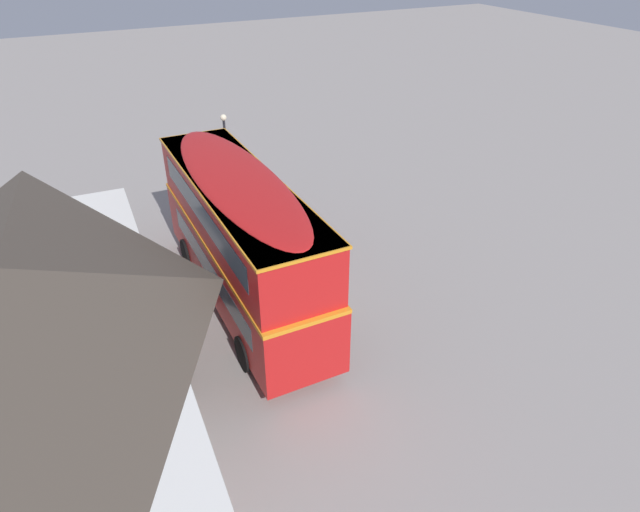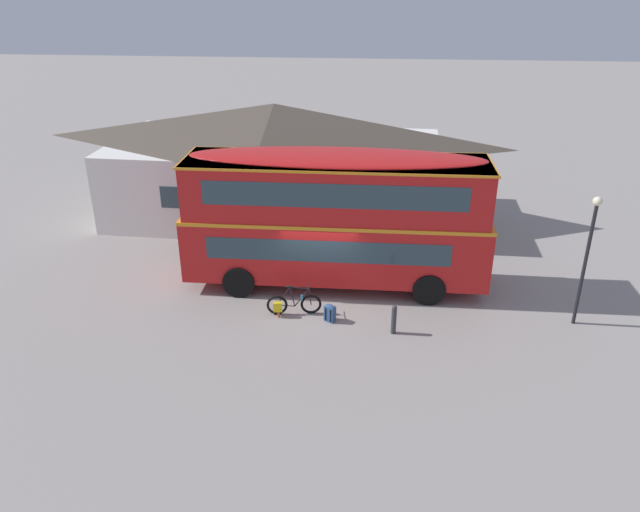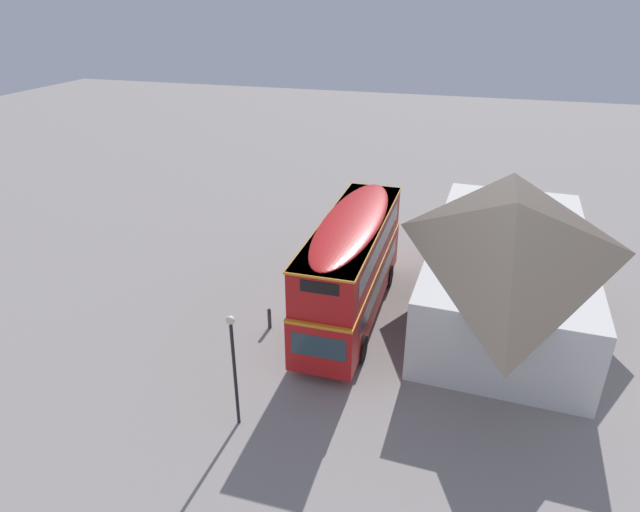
{
  "view_description": "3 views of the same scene",
  "coord_description": "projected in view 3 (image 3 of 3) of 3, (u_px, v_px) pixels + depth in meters",
  "views": [
    {
      "loc": [
        -14.6,
        5.74,
        11.38
      ],
      "look_at": [
        -0.78,
        -1.15,
        1.88
      ],
      "focal_mm": 30.69,
      "sensor_mm": 36.0,
      "label": 1
    },
    {
      "loc": [
        1.61,
        -18.35,
        10.26
      ],
      "look_at": [
        0.12,
        -1.14,
        2.13
      ],
      "focal_mm": 34.71,
      "sensor_mm": 36.0,
      "label": 2
    },
    {
      "loc": [
        20.86,
        5.68,
        13.11
      ],
      "look_at": [
        -0.81,
        -0.69,
        2.13
      ],
      "focal_mm": 30.43,
      "sensor_mm": 36.0,
      "label": 3
    }
  ],
  "objects": [
    {
      "name": "kerb_bollard",
      "position": [
        269.0,
        318.0,
        23.34
      ],
      "size": [
        0.16,
        0.16,
        0.97
      ],
      "color": "#333338",
      "rests_on": "ground"
    },
    {
      "name": "pub_building",
      "position": [
        509.0,
        254.0,
        24.36
      ],
      "size": [
        14.82,
        7.61,
        4.99
      ],
      "color": "silver",
      "rests_on": "ground"
    },
    {
      "name": "water_bottle_red_squeeze",
      "position": [
        309.0,
        288.0,
        26.5
      ],
      "size": [
        0.07,
        0.07,
        0.24
      ],
      "color": "#D84C33",
      "rests_on": "ground"
    },
    {
      "name": "double_decker_bus",
      "position": [
        352.0,
        263.0,
        23.33
      ],
      "size": [
        10.32,
        2.69,
        4.79
      ],
      "color": "black",
      "rests_on": "ground"
    },
    {
      "name": "street_lamp",
      "position": [
        234.0,
        359.0,
        17.21
      ],
      "size": [
        0.28,
        0.28,
        4.23
      ],
      "color": "black",
      "rests_on": "ground"
    },
    {
      "name": "touring_bicycle",
      "position": [
        311.0,
        288.0,
        25.97
      ],
      "size": [
        1.77,
        0.62,
        1.04
      ],
      "color": "black",
      "rests_on": "ground"
    },
    {
      "name": "ground_plane",
      "position": [
        329.0,
        306.0,
        25.17
      ],
      "size": [
        120.0,
        120.0,
        0.0
      ],
      "primitive_type": "plane",
      "color": "gray"
    },
    {
      "name": "backpack_on_ground",
      "position": [
        296.0,
        301.0,
        25.01
      ],
      "size": [
        0.4,
        0.36,
        0.58
      ],
      "color": "#2D4C7A",
      "rests_on": "ground"
    }
  ]
}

